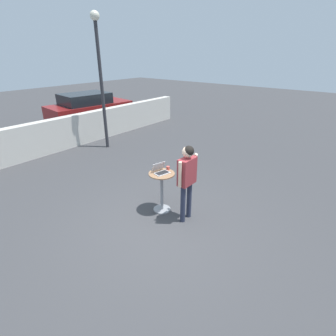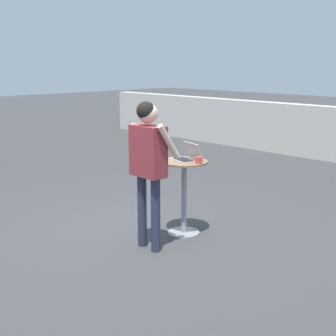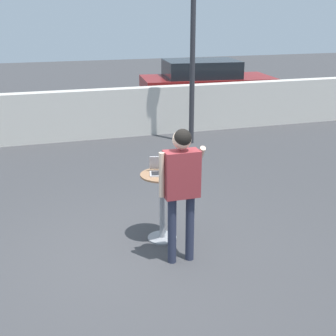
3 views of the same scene
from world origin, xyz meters
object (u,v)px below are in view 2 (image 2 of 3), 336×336
Objects in this scene: cafe_table at (184,188)px; laptop at (187,156)px; coffee_mug at (199,160)px; standing_person at (148,156)px.

laptop reaches higher than cafe_table.
coffee_mug is 0.06× the size of standing_person.
cafe_table is 0.47m from coffee_mug.
standing_person is at bearing -105.78° from coffee_mug.
cafe_table is 0.84m from standing_person.
laptop is at bearing 93.03° from standing_person.
coffee_mug is at bearing 74.22° from standing_person.
cafe_table is at bearing -110.09° from laptop.
standing_person is at bearing -85.55° from cafe_table.
standing_person is at bearing -86.97° from laptop.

